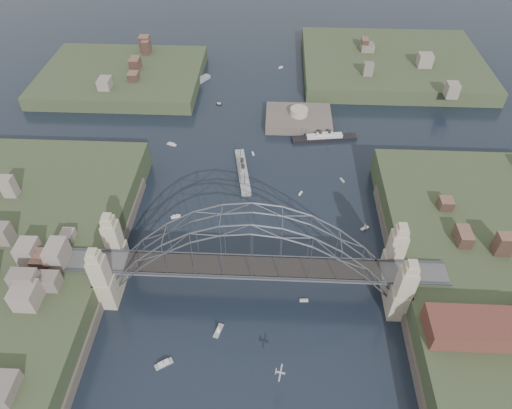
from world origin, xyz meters
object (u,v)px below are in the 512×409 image
Objects in this scene: naval_cruiser_near at (243,171)px; naval_cruiser_far at (193,84)px; fort_island at (298,123)px; ocean_liner at (324,138)px; bridge at (252,255)px; wharf_shed at (480,328)px.

naval_cruiser_far is at bearing 113.59° from naval_cruiser_near.
fort_island is 1.04× the size of ocean_liner.
naval_cruiser_near reaches higher than ocean_liner.
naval_cruiser_far is at bearing 149.67° from fort_island.
ocean_liner is (25.20, 18.31, -0.16)m from naval_cruiser_near.
bridge is 64.37m from ocean_liner.
fort_island is at bearing 110.85° from wharf_shed.
bridge is 46.23m from wharf_shed.
wharf_shed is 78.32m from ocean_liner.
ocean_liner is (47.64, -33.06, -0.12)m from naval_cruiser_far.
bridge is 97.74m from naval_cruiser_far.
fort_island is at bearing 58.91° from naval_cruiser_near.
wharf_shed is at bearing -72.15° from ocean_liner.
bridge is at bearing -108.56° from ocean_liner.
naval_cruiser_near is at bearing -121.09° from fort_island.
bridge is at bearing 162.35° from wharf_shed.
naval_cruiser_near is at bearing -144.00° from ocean_liner.
wharf_shed is (44.00, -14.00, -2.32)m from bridge.
naval_cruiser_far is (-71.48, 107.10, -9.09)m from wharf_shed.
bridge is 3.82× the size of fort_island.
ocean_liner is at bearing 36.00° from naval_cruiser_near.
wharf_shed is 1.27× the size of naval_cruiser_far.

